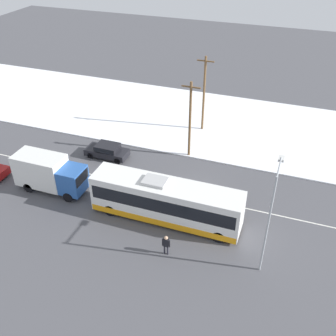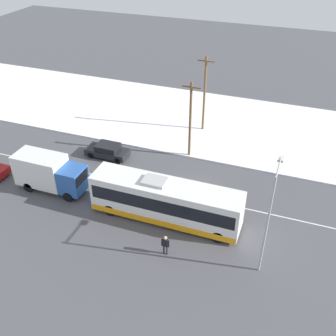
# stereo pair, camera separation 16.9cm
# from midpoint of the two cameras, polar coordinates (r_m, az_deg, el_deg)

# --- Properties ---
(ground_plane) EXTENTS (120.00, 120.00, 0.00)m
(ground_plane) POSITION_cam_midpoint_polar(r_m,az_deg,el_deg) (33.97, 3.22, -4.12)
(ground_plane) COLOR #4C4C51
(snow_lot) EXTENTS (80.00, 15.95, 0.12)m
(snow_lot) POSITION_cam_midpoint_polar(r_m,az_deg,el_deg) (45.39, 8.45, 6.20)
(snow_lot) COLOR white
(snow_lot) RESTS_ON ground_plane
(lane_marking_center) EXTENTS (60.00, 0.12, 0.00)m
(lane_marking_center) POSITION_cam_midpoint_polar(r_m,az_deg,el_deg) (33.97, 3.22, -4.12)
(lane_marking_center) COLOR silver
(lane_marking_center) RESTS_ON ground_plane
(city_bus) EXTENTS (11.90, 2.57, 3.58)m
(city_bus) POSITION_cam_midpoint_polar(r_m,az_deg,el_deg) (30.60, -0.46, -4.85)
(city_bus) COLOR white
(city_bus) RESTS_ON ground_plane
(box_truck) EXTENTS (6.24, 2.30, 3.27)m
(box_truck) POSITION_cam_midpoint_polar(r_m,az_deg,el_deg) (35.26, -17.03, -0.62)
(box_truck) COLOR silver
(box_truck) RESTS_ON ground_plane
(sedan_car) EXTENTS (4.23, 1.80, 1.39)m
(sedan_car) POSITION_cam_midpoint_polar(r_m,az_deg,el_deg) (39.21, -8.93, 2.57)
(sedan_car) COLOR black
(sedan_car) RESTS_ON ground_plane
(pedestrian_at_stop) EXTENTS (0.61, 0.27, 1.70)m
(pedestrian_at_stop) POSITION_cam_midpoint_polar(r_m,az_deg,el_deg) (28.20, -0.46, -10.87)
(pedestrian_at_stop) COLOR #23232D
(pedestrian_at_stop) RESTS_ON ground_plane
(streetlamp) EXTENTS (0.36, 2.79, 7.85)m
(streetlamp) POSITION_cam_midpoint_polar(r_m,az_deg,el_deg) (25.65, 14.53, -5.88)
(streetlamp) COLOR #9EA3A8
(streetlamp) RESTS_ON ground_plane
(utility_pole_roadside) EXTENTS (1.80, 0.24, 7.78)m
(utility_pole_roadside) POSITION_cam_midpoint_polar(r_m,az_deg,el_deg) (37.38, 3.08, 7.11)
(utility_pole_roadside) COLOR brown
(utility_pole_roadside) RESTS_ON ground_plane
(utility_pole_snowlot) EXTENTS (1.80, 0.24, 8.30)m
(utility_pole_snowlot) POSITION_cam_midpoint_polar(r_m,az_deg,el_deg) (42.35, 5.12, 10.76)
(utility_pole_snowlot) COLOR brown
(utility_pole_snowlot) RESTS_ON ground_plane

